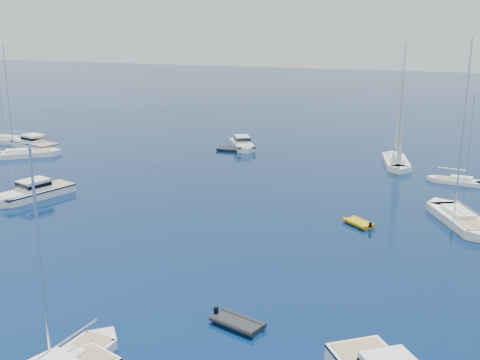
{
  "coord_description": "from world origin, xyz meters",
  "views": [
    {
      "loc": [
        19.44,
        -32.54,
        18.86
      ],
      "look_at": [
        -1.03,
        24.67,
        2.2
      ],
      "focal_mm": 44.01,
      "sensor_mm": 36.0,
      "label": 1
    }
  ],
  "objects": [
    {
      "name": "sailboat_centre",
      "position": [
        21.23,
        39.41,
        0.0
      ],
      "size": [
        7.92,
        3.2,
        11.32
      ],
      "primitive_type": null,
      "rotation": [
        0.0,
        0.0,
        4.55
      ],
      "color": "white",
      "rests_on": "ground"
    },
    {
      "name": "tender_grey_far",
      "position": [
        -10.85,
        47.15,
        0.0
      ],
      "size": [
        3.74,
        2.11,
        0.95
      ],
      "primitive_type": null,
      "rotation": [
        0.0,
        0.0,
        1.59
      ],
      "color": "black",
      "rests_on": "ground"
    },
    {
      "name": "sailboat_sails_r",
      "position": [
        13.35,
        46.54,
        0.0
      ],
      "size": [
        5.21,
        11.69,
        16.65
      ],
      "primitive_type": null,
      "rotation": [
        0.0,
        0.0,
        3.35
      ],
      "color": "white",
      "rests_on": "ground"
    },
    {
      "name": "sailboat_mid_l",
      "position": [
        -36.98,
        33.58,
        0.0
      ],
      "size": [
        10.46,
        9.19,
        16.3
      ],
      "primitive_type": null,
      "rotation": [
        0.0,
        0.0,
        2.25
      ],
      "color": "white",
      "rests_on": "ground"
    },
    {
      "name": "motor_cruiser_left",
      "position": [
        -22.43,
        17.53,
        0.0
      ],
      "size": [
        6.02,
        10.45,
        2.62
      ],
      "primitive_type": null,
      "rotation": [
        0.0,
        0.0,
        2.83
      ],
      "color": "silver",
      "rests_on": "ground"
    },
    {
      "name": "motor_cruiser_far_l",
      "position": [
        -39.71,
        39.25,
        0.0
      ],
      "size": [
        10.3,
        5.83,
        2.58
      ],
      "primitive_type": null,
      "rotation": [
        0.0,
        0.0,
        1.27
      ],
      "color": "silver",
      "rests_on": "ground"
    },
    {
      "name": "sailboat_mid_r",
      "position": [
        21.35,
        24.61,
        0.0
      ],
      "size": [
        8.05,
        12.37,
        17.9
      ],
      "primitive_type": null,
      "rotation": [
        0.0,
        0.0,
        0.44
      ],
      "color": "white",
      "rests_on": "ground"
    },
    {
      "name": "tender_yellow",
      "position": [
        12.33,
        20.74,
        0.0
      ],
      "size": [
        3.54,
        3.38,
        0.95
      ],
      "primitive_type": null,
      "rotation": [
        0.0,
        0.0,
        0.87
      ],
      "color": "#C8980B",
      "rests_on": "ground"
    },
    {
      "name": "tender_grey_near",
      "position": [
        7.98,
        -0.97,
        0.0
      ],
      "size": [
        4.02,
        3.01,
        0.95
      ],
      "primitive_type": null,
      "rotation": [
        0.0,
        0.0,
        4.39
      ],
      "color": "black",
      "rests_on": "ground"
    },
    {
      "name": "ground",
      "position": [
        0.0,
        0.0,
        0.0
      ],
      "size": [
        400.0,
        400.0,
        0.0
      ],
      "primitive_type": "plane",
      "color": "#082153",
      "rests_on": "ground"
    },
    {
      "name": "sailboat_far_l",
      "position": [
        -45.2,
        40.82,
        0.0
      ],
      "size": [
        11.16,
        3.06,
        16.34
      ],
      "primitive_type": null,
      "rotation": [
        0.0,
        0.0,
        1.59
      ],
      "color": "silver",
      "rests_on": "ground"
    },
    {
      "name": "motor_cruiser_horizon",
      "position": [
        -9.58,
        49.58,
        0.0
      ],
      "size": [
        6.96,
        9.16,
        2.37
      ],
      "primitive_type": null,
      "rotation": [
        0.0,
        0.0,
        3.68
      ],
      "color": "silver",
      "rests_on": "ground"
    }
  ]
}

